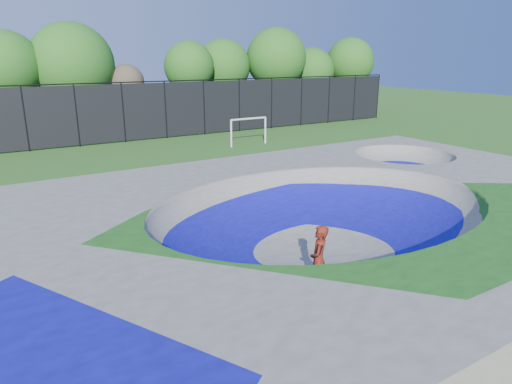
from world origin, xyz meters
The scene contains 7 objects.
ground centered at (0.00, 0.00, 0.00)m, with size 120.00×120.00×0.00m, color #255517.
skate_deck centered at (0.00, 0.00, 0.75)m, with size 22.00×14.00×1.50m, color gray.
skater centered at (-2.00, -2.18, 0.90)m, with size 0.65×0.43×1.80m, color #B6280E.
skateboard centered at (-2.00, -2.18, 0.03)m, with size 0.78×0.22×0.05m, color black.
soccer_goal centered at (6.65, 15.65, 1.25)m, with size 2.74×0.12×1.80m.
fence centered at (0.00, 21.00, 2.10)m, with size 48.09×0.09×4.04m.
treeline centered at (-2.66, 25.69, 5.11)m, with size 53.31×7.57×8.63m.
Camera 1 is at (-8.67, -10.05, 5.69)m, focal length 32.00 mm.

